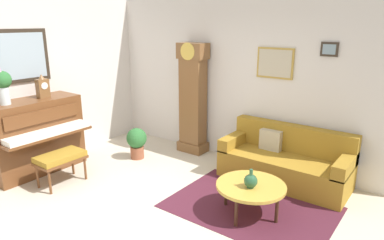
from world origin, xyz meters
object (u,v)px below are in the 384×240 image
Objects in this scene: flower_vase at (3,84)px; green_jug at (251,181)px; coffee_table at (251,187)px; couch at (285,162)px; piano at (36,136)px; piano_bench at (60,159)px; potted_plant at (137,141)px; mantel_clock at (43,87)px; grandfather_clock at (193,101)px.

flower_vase is 2.42× the size of green_jug.
couch is at bearing 90.88° from coffee_table.
flower_vase is at bearing -144.36° from couch.
piano is 0.77m from piano_bench.
flower_vase reaches higher than green_jug.
piano is 0.98m from flower_vase.
potted_plant is (-2.53, 0.54, -0.17)m from green_jug.
mantel_clock is (-3.42, -0.66, 0.99)m from coffee_table.
piano is at bearing -124.33° from potted_plant.
couch is at bearing 31.08° from piano.
grandfather_clock is 2.42m from coffee_table.
couch is 3.39× the size of potted_plant.
grandfather_clock reaches higher than piano_bench.
green_jug is (0.05, -1.24, 0.18)m from couch.
flower_vase is at bearing -155.85° from piano_bench.
mantel_clock is 3.61m from green_jug.
green_jug is (2.71, 0.87, 0.09)m from piano_bench.
coffee_table is at bearing 111.60° from green_jug.
potted_plant is (-0.59, -0.89, -0.64)m from grandfather_clock.
coffee_table is 3.67× the size of green_jug.
couch is 1.17m from coffee_table.
grandfather_clock is 5.34× the size of mantel_clock.
grandfather_clock is 3.50× the size of flower_vase.
flower_vase reaches higher than mantel_clock.
flower_vase is (-0.74, -0.33, 1.10)m from piano_bench.
grandfather_clock is 2.46m from green_jug.
piano_bench is 1.21× the size of flower_vase.
grandfather_clock is at bearing 53.32° from mantel_clock.
coffee_table is 2.32× the size of mantel_clock.
potted_plant is (-2.50, 0.46, -0.05)m from coffee_table.
couch is 4.01m from mantel_clock.
coffee_table is 3.82m from flower_vase.
mantel_clock is at bearing 159.57° from piano_bench.
couch is 5.00× the size of mantel_clock.
piano is 0.79m from mantel_clock.
mantel_clock is at bearing -170.27° from green_jug.
green_jug is at bearing -36.27° from grandfather_clock.
green_jug is at bearing -11.93° from potted_plant.
coffee_table is at bearing 10.97° from mantel_clock.
coffee_table is at bearing -89.12° from couch.
mantel_clock is at bearing -151.69° from couch.
green_jug is at bearing 17.74° from piano_bench.
green_jug reaches higher than coffee_table.
flower_vase is (-3.41, -2.44, 1.19)m from couch.
couch is at bearing 92.13° from green_jug.
piano_bench is at bearing -141.64° from couch.
flower_vase reaches higher than couch.
couch is at bearing -5.59° from grandfather_clock.
flower_vase is at bearing -159.63° from coffee_table.
grandfather_clock is 2.55m from mantel_clock.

